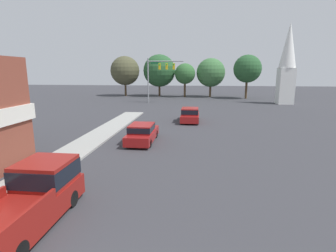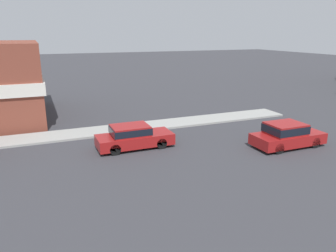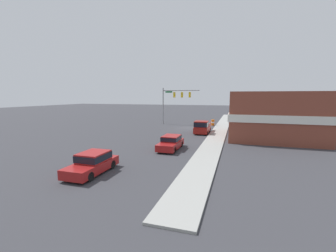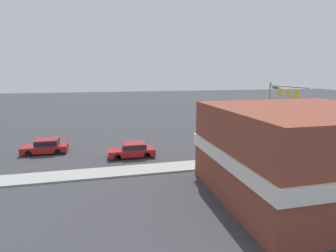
# 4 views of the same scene
# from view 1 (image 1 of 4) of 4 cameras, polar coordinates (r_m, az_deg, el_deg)

# --- Properties ---
(far_signal_assembly) EXTENTS (6.20, 0.49, 7.60)m
(far_signal_assembly) POSITION_cam_1_polar(r_m,az_deg,el_deg) (45.81, -1.86, 11.98)
(far_signal_assembly) COLOR gray
(far_signal_assembly) RESTS_ON ground
(car_lead) EXTENTS (1.84, 4.65, 1.44)m
(car_lead) POSITION_cam_1_polar(r_m,az_deg,el_deg) (20.26, -5.65, -1.44)
(car_lead) COLOR black
(car_lead) RESTS_ON ground
(car_oncoming) EXTENTS (1.92, 4.54, 1.53)m
(car_oncoming) POSITION_cam_1_polar(r_m,az_deg,el_deg) (28.54, 4.80, 2.50)
(car_oncoming) COLOR black
(car_oncoming) RESTS_ON ground
(pickup_truck_parked) EXTENTS (1.99, 5.20, 1.97)m
(pickup_truck_parked) POSITION_cam_1_polar(r_m,az_deg,el_deg) (10.97, -27.20, -13.25)
(pickup_truck_parked) COLOR black
(pickup_truck_parked) RESTS_ON ground
(church_steeple) EXTENTS (2.70, 2.70, 13.26)m
(church_steeple) POSITION_cam_1_polar(r_m,az_deg,el_deg) (48.48, 24.57, 12.59)
(church_steeple) COLOR white
(church_steeple) RESTS_ON ground
(backdrop_tree_left_far) EXTENTS (6.35, 6.35, 8.73)m
(backdrop_tree_left_far) POSITION_cam_1_polar(r_m,az_deg,el_deg) (59.91, -9.35, 11.78)
(backdrop_tree_left_far) COLOR #4C3823
(backdrop_tree_left_far) RESTS_ON ground
(backdrop_tree_left_mid) EXTENTS (7.00, 7.00, 9.06)m
(backdrop_tree_left_mid) POSITION_cam_1_polar(r_m,az_deg,el_deg) (58.64, -1.89, 11.93)
(backdrop_tree_left_mid) COLOR #4C3823
(backdrop_tree_left_mid) RESTS_ON ground
(backdrop_tree_center) EXTENTS (4.32, 4.32, 7.09)m
(backdrop_tree_center) POSITION_cam_1_polar(r_m,az_deg,el_deg) (56.71, 3.72, 11.27)
(backdrop_tree_center) COLOR #4C3823
(backdrop_tree_center) RESTS_ON ground
(backdrop_tree_right_mid) EXTENTS (6.02, 6.02, 8.17)m
(backdrop_tree_right_mid) POSITION_cam_1_polar(r_m,az_deg,el_deg) (57.40, 9.29, 11.39)
(backdrop_tree_right_mid) COLOR #4C3823
(backdrop_tree_right_mid) RESTS_ON ground
(backdrop_tree_right_far) EXTENTS (5.48, 5.48, 8.66)m
(backdrop_tree_right_far) POSITION_cam_1_polar(r_m,az_deg,el_deg) (55.38, 16.90, 11.82)
(backdrop_tree_right_far) COLOR #4C3823
(backdrop_tree_right_far) RESTS_ON ground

